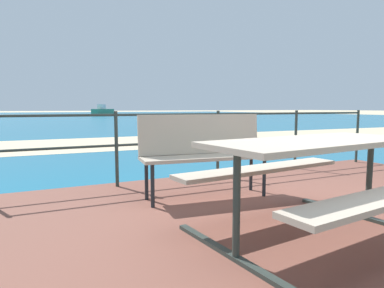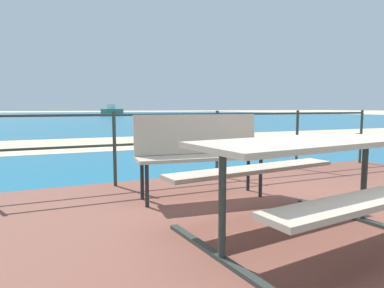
{
  "view_description": "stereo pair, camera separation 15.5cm",
  "coord_description": "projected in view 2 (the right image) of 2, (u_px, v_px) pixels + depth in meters",
  "views": [
    {
      "loc": [
        -2.43,
        -1.79,
        1.06
      ],
      "look_at": [
        -0.15,
        2.93,
        0.49
      ],
      "focal_mm": 31.26,
      "sensor_mm": 36.0,
      "label": 1
    },
    {
      "loc": [
        -2.29,
        -1.85,
        1.06
      ],
      "look_at": [
        -0.15,
        2.93,
        0.49
      ],
      "focal_mm": 31.26,
      "sensor_mm": 36.0,
      "label": 2
    }
  ],
  "objects": [
    {
      "name": "sea_water",
      "position": [
        64.0,
        117.0,
        39.03
      ],
      "size": [
        90.0,
        90.0,
        0.01
      ],
      "primitive_type": "cube",
      "color": "#196B8E",
      "rests_on": "ground"
    },
    {
      "name": "boat_near",
      "position": [
        113.0,
        111.0,
        51.85
      ],
      "size": [
        4.19,
        4.25,
        1.57
      ],
      "rotation": [
        0.0,
        0.0,
        0.8
      ],
      "color": "#338466",
      "rests_on": "sea_water"
    },
    {
      "name": "park_bench",
      "position": [
        200.0,
        148.0,
        3.73
      ],
      "size": [
        1.48,
        0.57,
        0.92
      ],
      "rotation": [
        0.0,
        0.0,
        -0.11
      ],
      "color": "tan",
      "rests_on": "patio_paving"
    },
    {
      "name": "ground_plane",
      "position": [
        355.0,
        238.0,
        2.73
      ],
      "size": [
        240.0,
        240.0,
        0.0
      ],
      "primitive_type": "plane",
      "color": "beige"
    },
    {
      "name": "picnic_table",
      "position": [
        305.0,
        164.0,
        2.5
      ],
      "size": [
        1.89,
        1.56,
        0.76
      ],
      "rotation": [
        0.0,
        0.0,
        0.11
      ],
      "color": "tan",
      "rests_on": "patio_paving"
    },
    {
      "name": "patio_paving",
      "position": [
        356.0,
        234.0,
        2.72
      ],
      "size": [
        6.4,
        5.2,
        0.06
      ],
      "primitive_type": "cube",
      "color": "brown",
      "rests_on": "ground"
    },
    {
      "name": "beach_strip",
      "position": [
        126.0,
        142.0,
        10.18
      ],
      "size": [
        54.06,
        4.9,
        0.01
      ],
      "primitive_type": "cube",
      "rotation": [
        0.0,
        0.0,
        -0.02
      ],
      "color": "beige",
      "rests_on": "ground"
    },
    {
      "name": "railing_fence",
      "position": [
        217.0,
        134.0,
        4.82
      ],
      "size": [
        5.94,
        0.04,
        0.96
      ],
      "color": "#2D3833",
      "rests_on": "patio_paving"
    }
  ]
}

